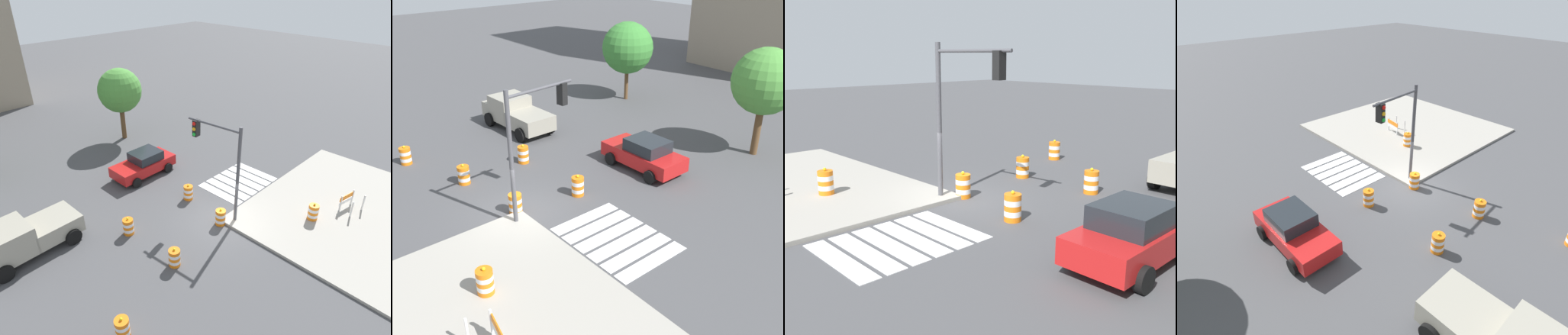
% 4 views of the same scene
% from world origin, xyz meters
% --- Properties ---
extents(ground_plane, '(120.00, 120.00, 0.00)m').
position_xyz_m(ground_plane, '(0.00, 0.00, 0.00)').
color(ground_plane, '#474749').
extents(sidewalk_corner, '(12.00, 12.00, 0.15)m').
position_xyz_m(sidewalk_corner, '(6.00, -6.00, 0.07)').
color(sidewalk_corner, '#9E998E').
rests_on(sidewalk_corner, ground).
extents(crosswalk_stripes, '(4.35, 3.20, 0.02)m').
position_xyz_m(crosswalk_stripes, '(4.00, 1.80, 0.01)').
color(crosswalk_stripes, silver).
rests_on(crosswalk_stripes, ground).
extents(sports_car, '(4.32, 2.17, 1.63)m').
position_xyz_m(sports_car, '(0.39, 7.08, 0.81)').
color(sports_car, red).
rests_on(sports_car, ground).
extents(pickup_truck, '(5.20, 2.44, 1.92)m').
position_xyz_m(pickup_truck, '(-8.55, 5.15, 0.97)').
color(pickup_truck, gray).
rests_on(pickup_truck, ground).
extents(traffic_barrel_near_corner, '(0.56, 0.56, 1.02)m').
position_xyz_m(traffic_barrel_near_corner, '(-4.09, 2.80, 0.45)').
color(traffic_barrel_near_corner, orange).
rests_on(traffic_barrel_near_corner, ground).
extents(traffic_barrel_crosswalk_end, '(0.56, 0.56, 1.02)m').
position_xyz_m(traffic_barrel_crosswalk_end, '(-3.95, -0.61, 0.45)').
color(traffic_barrel_crosswalk_end, orange).
rests_on(traffic_barrel_crosswalk_end, ground).
extents(traffic_barrel_median_near, '(0.56, 0.56, 1.02)m').
position_xyz_m(traffic_barrel_median_near, '(-0.12, -0.16, 0.45)').
color(traffic_barrel_median_near, orange).
rests_on(traffic_barrel_median_near, ground).
extents(traffic_barrel_median_far, '(0.56, 0.56, 1.02)m').
position_xyz_m(traffic_barrel_median_far, '(-7.85, -1.92, 0.45)').
color(traffic_barrel_median_far, orange).
rests_on(traffic_barrel_median_far, ground).
extents(traffic_barrel_far_curb, '(0.56, 0.56, 1.02)m').
position_xyz_m(traffic_barrel_far_curb, '(0.37, 2.82, 0.45)').
color(traffic_barrel_far_curb, orange).
rests_on(traffic_barrel_far_curb, ground).
extents(traffic_barrel_on_sidewalk, '(0.56, 0.56, 1.02)m').
position_xyz_m(traffic_barrel_on_sidewalk, '(3.63, -3.64, 0.60)').
color(traffic_barrel_on_sidewalk, orange).
rests_on(traffic_barrel_on_sidewalk, sidewalk_corner).
extents(construction_barricade, '(1.36, 1.00, 1.00)m').
position_xyz_m(construction_barricade, '(5.91, -4.63, 0.72)').
color(construction_barricade, silver).
rests_on(construction_barricade, sidewalk_corner).
extents(traffic_light_pole, '(0.66, 3.28, 5.50)m').
position_xyz_m(traffic_light_pole, '(0.47, 0.53, 3.91)').
color(traffic_light_pole, '#4C4C51').
rests_on(traffic_light_pole, sidewalk_corner).
extents(street_tree_streetside_mid, '(3.41, 3.41, 5.70)m').
position_xyz_m(street_tree_streetside_mid, '(2.97, 12.93, 3.97)').
color(street_tree_streetside_mid, brown).
rests_on(street_tree_streetside_mid, ground).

